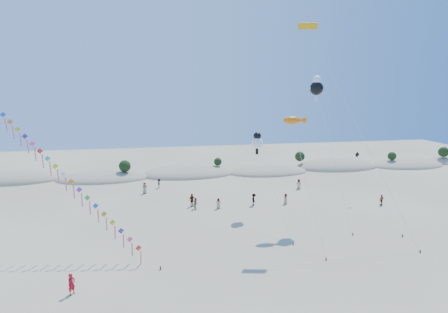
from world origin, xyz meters
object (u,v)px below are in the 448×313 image
(kite_train, at_px, (53,164))
(flyer_foreground, at_px, (72,284))
(fish_kite, at_px, (295,121))
(parafoil_kite, at_px, (310,31))

(kite_train, xyz_separation_m, flyer_foreground, (3.21, -9.86, -8.29))
(fish_kite, xyz_separation_m, flyer_foreground, (-24.15, -12.85, -12.09))
(kite_train, height_order, parafoil_kite, parafoil_kite)
(kite_train, distance_m, fish_kite, 27.78)
(fish_kite, relative_size, parafoil_kite, 0.55)
(flyer_foreground, bearing_deg, fish_kite, -22.62)
(kite_train, height_order, fish_kite, kite_train)
(parafoil_kite, bearing_deg, flyer_foreground, -153.77)
(fish_kite, bearing_deg, flyer_foreground, -151.97)
(kite_train, xyz_separation_m, parafoil_kite, (28.81, 2.76, 14.33))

